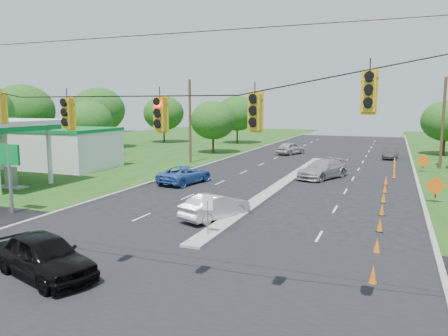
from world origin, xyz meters
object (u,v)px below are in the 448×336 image
at_px(gas_station, 43,144).
at_px(blue_pickup, 185,175).
at_px(black_sedan, 44,256).
at_px(white_sedan, 215,207).

bearing_deg(gas_station, blue_pickup, -5.36).
height_order(gas_station, black_sedan, gas_station).
bearing_deg(black_sedan, gas_station, 62.16).
xyz_separation_m(gas_station, blue_pickup, (16.09, -1.51, -1.86)).
bearing_deg(blue_pickup, black_sedan, 111.31).
relative_size(black_sedan, white_sedan, 1.13).
bearing_deg(white_sedan, blue_pickup, -32.41).
distance_m(gas_station, white_sedan, 25.27).
height_order(gas_station, white_sedan, gas_station).
relative_size(white_sedan, blue_pickup, 0.83).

